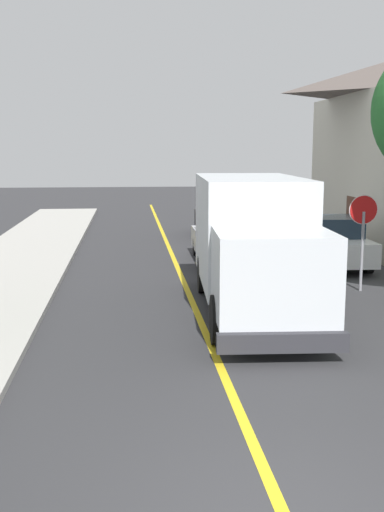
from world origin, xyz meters
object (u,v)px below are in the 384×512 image
(box_truck, at_px, (253,239))
(parked_car_mid, at_px, (218,219))
(stop_sign, at_px, (363,224))
(parked_van_across, at_px, (332,242))
(parked_car_near, at_px, (223,239))

(box_truck, relative_size, parked_car_mid, 1.64)
(parked_car_mid, bearing_deg, stop_sign, -78.22)
(box_truck, distance_m, stop_sign, 3.85)
(parked_car_mid, relative_size, parked_van_across, 1.00)
(box_truck, xyz_separation_m, parked_car_near, (0.30, 6.56, -0.97))
(parked_van_across, relative_size, stop_sign, 1.69)
(parked_car_near, relative_size, parked_car_mid, 0.99)
(parked_car_mid, relative_size, stop_sign, 1.68)
(box_truck, relative_size, parked_car_near, 1.65)
(parked_van_across, height_order, stop_sign, stop_sign)
(parked_van_across, distance_m, stop_sign, 3.89)
(parked_van_across, bearing_deg, parked_car_mid, 110.20)
(parked_car_near, distance_m, stop_sign, 5.81)
(parked_van_across, bearing_deg, stop_sign, -96.56)
(parked_car_near, height_order, stop_sign, stop_sign)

